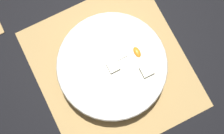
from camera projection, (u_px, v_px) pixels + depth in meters
ground_plane at (112, 69)px, 0.84m from camera, size 6.00×6.00×0.00m
bamboo_mat_center at (112, 69)px, 0.84m from camera, size 0.42×0.39×0.01m
fruit_salad_bowl at (112, 66)px, 0.80m from camera, size 0.28×0.28×0.06m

